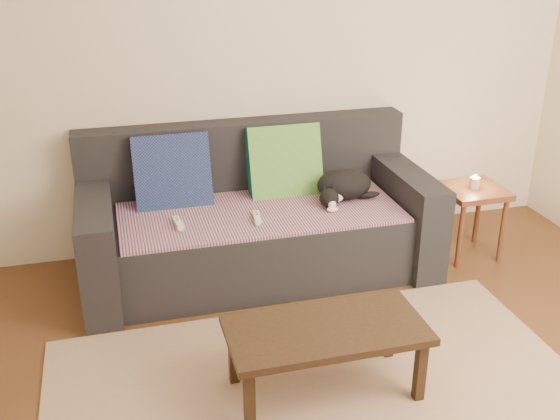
{
  "coord_description": "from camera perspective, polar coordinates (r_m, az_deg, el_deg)",
  "views": [
    {
      "loc": [
        -0.82,
        -2.01,
        2.0
      ],
      "look_at": [
        0.05,
        1.2,
        0.55
      ],
      "focal_mm": 42.0,
      "sensor_mm": 36.0,
      "label": 1
    }
  ],
  "objects": [
    {
      "name": "back_wall",
      "position": [
        4.15,
        -3.66,
        13.83
      ],
      "size": [
        4.5,
        0.04,
        2.6
      ],
      "primitive_type": "cube",
      "color": "beige",
      "rests_on": "ground"
    },
    {
      "name": "sofa",
      "position": [
        4.04,
        -2.06,
        -1.17
      ],
      "size": [
        2.1,
        0.94,
        0.87
      ],
      "color": "#232328",
      "rests_on": "ground"
    },
    {
      "name": "coffee_table",
      "position": [
        2.99,
        4.02,
        -10.8
      ],
      "size": [
        0.89,
        0.45,
        0.36
      ],
      "color": "black",
      "rests_on": "rug"
    },
    {
      "name": "cat",
      "position": [
        4.04,
        5.51,
        2.12
      ],
      "size": [
        0.42,
        0.35,
        0.18
      ],
      "rotation": [
        0.0,
        0.0,
        0.12
      ],
      "color": "black",
      "rests_on": "throw_blanket"
    },
    {
      "name": "wii_remote_a",
      "position": [
        3.74,
        -8.86,
        -1.14
      ],
      "size": [
        0.05,
        0.15,
        0.03
      ],
      "primitive_type": "cube",
      "rotation": [
        0.0,
        0.0,
        1.67
      ],
      "color": "white",
      "rests_on": "throw_blanket"
    },
    {
      "name": "cushion_green",
      "position": [
        4.12,
        0.37,
        4.18
      ],
      "size": [
        0.46,
        0.25,
        0.48
      ],
      "primitive_type": "cube",
      "rotation": [
        -0.3,
        0.0,
        0.0
      ],
      "color": "#0B4A46",
      "rests_on": "throw_blanket"
    },
    {
      "name": "throw_blanket",
      "position": [
        3.91,
        -1.78,
        -0.1
      ],
      "size": [
        1.66,
        0.74,
        0.02
      ],
      "primitive_type": "cube",
      "color": "#3B274A",
      "rests_on": "sofa"
    },
    {
      "name": "candle",
      "position": [
        4.32,
        16.58,
        2.31
      ],
      "size": [
        0.06,
        0.06,
        0.09
      ],
      "color": "beige",
      "rests_on": "side_table"
    },
    {
      "name": "side_table",
      "position": [
        4.36,
        16.4,
        0.85
      ],
      "size": [
        0.37,
        0.37,
        0.47
      ],
      "color": "brown",
      "rests_on": "ground"
    },
    {
      "name": "rug",
      "position": [
        3.05,
        4.45,
        -17.36
      ],
      "size": [
        2.5,
        1.8,
        0.01
      ],
      "primitive_type": "cube",
      "color": "tan",
      "rests_on": "ground"
    },
    {
      "name": "cushion_navy",
      "position": [
        4.0,
        -9.38,
        3.25
      ],
      "size": [
        0.46,
        0.24,
        0.47
      ],
      "primitive_type": "cube",
      "rotation": [
        -0.3,
        0.0,
        0.0
      ],
      "color": "#0F1A43",
      "rests_on": "throw_blanket"
    },
    {
      "name": "wii_remote_b",
      "position": [
        3.76,
        -2.02,
        -0.67
      ],
      "size": [
        0.05,
        0.15,
        0.03
      ],
      "primitive_type": "cube",
      "rotation": [
        0.0,
        0.0,
        1.46
      ],
      "color": "white",
      "rests_on": "throw_blanket"
    }
  ]
}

